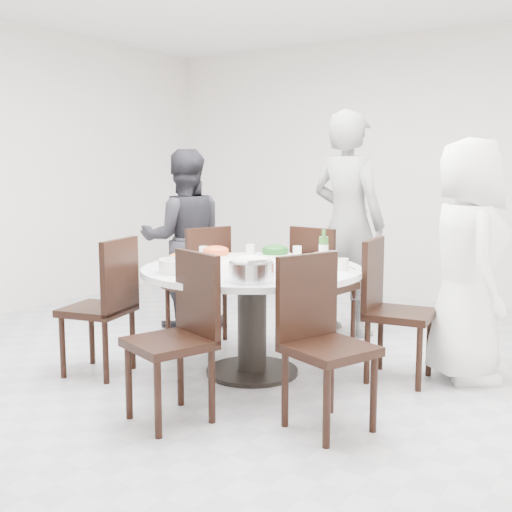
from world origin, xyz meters
The scene contains 22 objects.
floor centered at (0.00, 0.00, 0.00)m, with size 6.00×6.00×0.01m, color #BCBCC1.
wall_back centered at (0.00, 3.00, 1.40)m, with size 6.00×0.01×2.80m, color white.
dining_table centered at (0.04, -0.04, 0.38)m, with size 1.50×1.50×0.75m, color white.
chair_ne centered at (0.94, 0.39, 0.47)m, with size 0.42×0.42×0.95m, color black.
chair_n centered at (0.06, 1.02, 0.47)m, with size 0.42×0.42×0.95m, color black.
chair_nw centered at (-0.84, 0.45, 0.47)m, with size 0.42×0.42×0.95m, color black.
chair_sw centered at (-0.85, -0.62, 0.47)m, with size 0.42×0.42×0.95m, color black.
chair_s centered at (0.12, -0.99, 0.47)m, with size 0.42×0.42×0.95m, color black.
chair_se centered at (0.92, -0.60, 0.47)m, with size 0.42×0.42×0.95m, color black.
diner_right centered at (1.29, 0.67, 0.81)m, with size 0.79×0.51×1.62m, color white.
diner_middle centered at (0.10, 1.33, 0.95)m, with size 0.69×0.45×1.89m, color black.
diner_left centered at (-1.20, 0.73, 0.79)m, with size 0.77×0.60×1.58m, color black.
dish_greens centered at (-0.08, 0.45, 0.78)m, with size 0.25×0.25×0.07m, color white.
dish_pale centered at (0.42, 0.27, 0.79)m, with size 0.27×0.27×0.07m, color white.
dish_orange centered at (-0.42, 0.16, 0.78)m, with size 0.25×0.25×0.07m, color white.
dish_redbrown centered at (0.46, -0.17, 0.79)m, with size 0.28×0.28×0.07m, color white.
dish_tofu centered at (-0.37, -0.27, 0.78)m, with size 0.26×0.26×0.07m, color white.
rice_bowl centered at (0.34, -0.49, 0.81)m, with size 0.27×0.27×0.12m, color silver.
soup_bowl centered at (-0.22, -0.48, 0.79)m, with size 0.28×0.28×0.09m, color white.
beverage_bottle centered at (0.33, 0.45, 0.87)m, with size 0.07×0.07×0.23m, color #306528.
tea_cups centered at (0.06, 0.58, 0.79)m, with size 0.07×0.07×0.08m, color white.
chopsticks centered at (0.03, 0.63, 0.76)m, with size 0.24×0.04×0.01m, color tan, non-canonical shape.
Camera 1 is at (2.44, -3.62, 1.43)m, focal length 45.00 mm.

